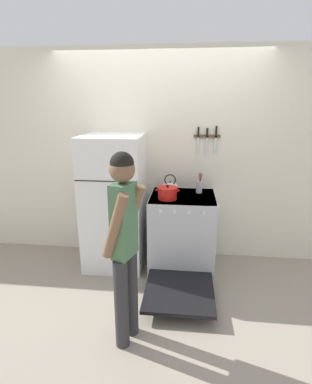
% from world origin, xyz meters
% --- Properties ---
extents(ground_plane, '(14.00, 14.00, 0.00)m').
position_xyz_m(ground_plane, '(0.00, 0.00, 0.00)').
color(ground_plane, gray).
extents(wall_back, '(10.00, 0.06, 2.55)m').
position_xyz_m(wall_back, '(0.00, 0.03, 1.27)').
color(wall_back, silver).
rests_on(wall_back, ground_plane).
extents(refrigerator, '(0.68, 0.70, 1.58)m').
position_xyz_m(refrigerator, '(-0.50, -0.34, 0.79)').
color(refrigerator, white).
rests_on(refrigerator, ground_plane).
extents(stove_range, '(0.75, 1.40, 0.90)m').
position_xyz_m(stove_range, '(0.30, -0.38, 0.45)').
color(stove_range, silver).
rests_on(stove_range, ground_plane).
extents(dutch_oven_pot, '(0.26, 0.22, 0.16)m').
position_xyz_m(dutch_oven_pot, '(0.13, -0.48, 0.97)').
color(dutch_oven_pot, red).
rests_on(dutch_oven_pot, stove_range).
extents(tea_kettle, '(0.22, 0.18, 0.22)m').
position_xyz_m(tea_kettle, '(0.15, -0.20, 0.96)').
color(tea_kettle, silver).
rests_on(tea_kettle, stove_range).
extents(utensil_jar, '(0.07, 0.07, 0.25)m').
position_xyz_m(utensil_jar, '(0.49, -0.20, 0.98)').
color(utensil_jar, '#B7BABF').
rests_on(utensil_jar, stove_range).
extents(person, '(0.32, 0.38, 1.59)m').
position_xyz_m(person, '(-0.12, -1.57, 0.91)').
color(person, '#2D2D30').
rests_on(person, ground_plane).
extents(wall_knife_strip, '(0.31, 0.03, 0.33)m').
position_xyz_m(wall_knife_strip, '(0.56, -0.02, 1.55)').
color(wall_knife_strip, brown).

